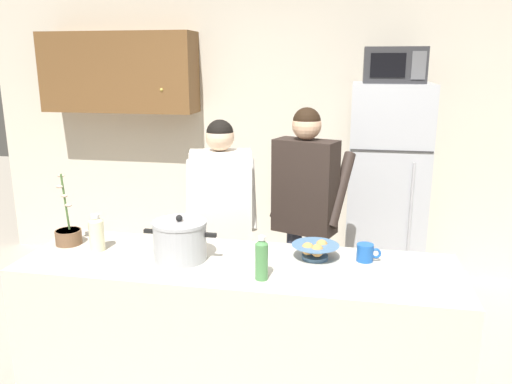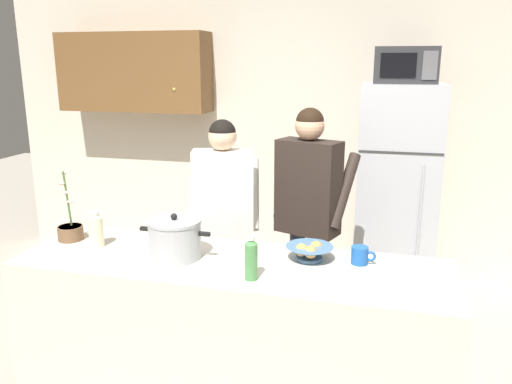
{
  "view_description": "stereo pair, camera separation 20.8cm",
  "coord_description": "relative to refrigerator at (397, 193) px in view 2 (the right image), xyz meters",
  "views": [
    {
      "loc": [
        0.58,
        -2.47,
        1.96
      ],
      "look_at": [
        0.0,
        0.55,
        1.17
      ],
      "focal_mm": 35.47,
      "sensor_mm": 36.0,
      "label": 1
    },
    {
      "loc": [
        0.78,
        -2.42,
        1.96
      ],
      "look_at": [
        0.0,
        0.55,
        1.17
      ],
      "focal_mm": 35.47,
      "sensor_mm": 36.0,
      "label": 2
    }
  ],
  "objects": [
    {
      "name": "person_near_pot",
      "position": [
        -1.16,
        -1.12,
        0.09
      ],
      "size": [
        0.56,
        0.51,
        1.6
      ],
      "color": "black",
      "rests_on": "ground"
    },
    {
      "name": "bread_bowl",
      "position": [
        -0.47,
        -1.72,
        0.07
      ],
      "size": [
        0.26,
        0.26,
        0.1
      ],
      "color": "#4C7299",
      "rests_on": "kitchen_island"
    },
    {
      "name": "cooking_pot",
      "position": [
        -1.19,
        -1.86,
        0.13
      ],
      "size": [
        0.41,
        0.29,
        0.25
      ],
      "color": "#ADAFB5",
      "rests_on": "kitchen_island"
    },
    {
      "name": "potted_orchid",
      "position": [
        -1.92,
        -1.76,
        0.08
      ],
      "size": [
        0.15,
        0.15,
        0.43
      ],
      "color": "brown",
      "rests_on": "kitchen_island"
    },
    {
      "name": "coffee_mug",
      "position": [
        -0.2,
        -1.7,
        0.07
      ],
      "size": [
        0.13,
        0.09,
        0.1
      ],
      "color": "#1E59B2",
      "rests_on": "kitchen_island"
    },
    {
      "name": "refrigerator",
      "position": [
        0.0,
        0.0,
        0.0
      ],
      "size": [
        0.64,
        0.68,
        1.8
      ],
      "color": "#B7BABF",
      "rests_on": "ground"
    },
    {
      "name": "bottle_mid_counter",
      "position": [
        -0.71,
        -2.04,
        0.13
      ],
      "size": [
        0.06,
        0.06,
        0.22
      ],
      "color": "#4C8C4C",
      "rests_on": "kitchen_island"
    },
    {
      "name": "person_by_sink",
      "position": [
        -0.6,
        -0.95,
        0.15
      ],
      "size": [
        0.6,
        0.54,
        1.67
      ],
      "color": "#33384C",
      "rests_on": "ground"
    },
    {
      "name": "back_wall_unit",
      "position": [
        -1.14,
        0.41,
        0.49
      ],
      "size": [
        6.0,
        0.48,
        2.6
      ],
      "color": "beige",
      "rests_on": "ground"
    },
    {
      "name": "bottle_near_edge",
      "position": [
        -1.7,
        -1.83,
        0.13
      ],
      "size": [
        0.08,
        0.08,
        0.21
      ],
      "color": "beige",
      "rests_on": "kitchen_island"
    },
    {
      "name": "microwave",
      "position": [
        0.0,
        -0.02,
        1.04
      ],
      "size": [
        0.48,
        0.37,
        0.28
      ],
      "color": "#2D2D30",
      "rests_on": "refrigerator"
    },
    {
      "name": "kitchen_island",
      "position": [
        -0.88,
        -1.85,
        -0.44
      ],
      "size": [
        2.35,
        0.68,
        0.92
      ],
      "primitive_type": "cube",
      "color": "beige",
      "rests_on": "ground"
    }
  ]
}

